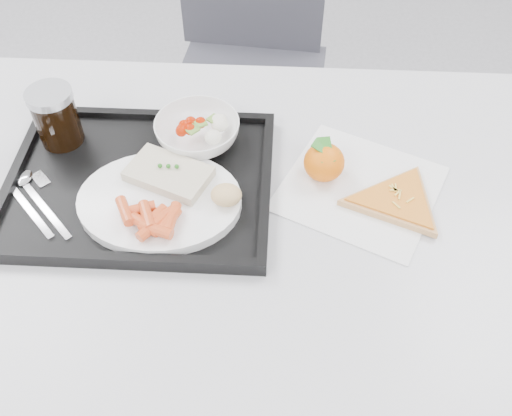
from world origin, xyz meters
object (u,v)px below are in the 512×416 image
object	(u,v)px
cola_glass	(56,116)
pizza_slice	(397,201)
chair	(250,46)
tray	(140,183)
table	(237,232)
dinner_plate	(160,201)
salad_bowl	(198,132)
tangerine	(324,162)

from	to	relation	value
cola_glass	pizza_slice	xyz separation A→B (m)	(0.60, -0.11, -0.06)
chair	tray	size ratio (longest dim) A/B	2.07
table	dinner_plate	distance (m)	0.15
cola_glass	dinner_plate	bearing A→B (deg)	-36.10
table	cola_glass	distance (m)	0.38
tray	salad_bowl	distance (m)	0.14
table	tangerine	xyz separation A→B (m)	(0.15, 0.08, 0.10)
cola_glass	pizza_slice	world-z (taller)	cola_glass
tray	cola_glass	size ratio (longest dim) A/B	4.17
chair	cola_glass	distance (m)	0.78
table	cola_glass	size ratio (longest dim) A/B	11.11
salad_bowl	tangerine	xyz separation A→B (m)	(0.23, -0.06, -0.00)
table	salad_bowl	bearing A→B (deg)	119.37
table	tangerine	bearing A→B (deg)	28.61
tray	pizza_slice	bearing A→B (deg)	-2.46
tray	tangerine	size ratio (longest dim) A/B	5.17
tray	tangerine	xyz separation A→B (m)	(0.31, 0.04, 0.03)
table	cola_glass	bearing A→B (deg)	157.71
pizza_slice	table	bearing A→B (deg)	-175.84
tangerine	tray	bearing A→B (deg)	-172.51
salad_bowl	pizza_slice	xyz separation A→B (m)	(0.35, -0.12, -0.03)
dinner_plate	chair	bearing A→B (deg)	83.12
chair	table	bearing A→B (deg)	-88.05
salad_bowl	cola_glass	xyz separation A→B (m)	(-0.25, -0.01, 0.03)
dinner_plate	pizza_slice	size ratio (longest dim) A/B	1.24
tray	dinner_plate	xyz separation A→B (m)	(0.04, -0.05, 0.02)
table	pizza_slice	xyz separation A→B (m)	(0.27, 0.02, 0.08)
chair	dinner_plate	size ratio (longest dim) A/B	3.44
pizza_slice	dinner_plate	bearing A→B (deg)	-175.13
tray	dinner_plate	size ratio (longest dim) A/B	1.67
chair	cola_glass	world-z (taller)	chair
dinner_plate	pizza_slice	bearing A→B (deg)	4.87
tangerine	cola_glass	bearing A→B (deg)	173.45
tray	cola_glass	bearing A→B (deg)	148.92
table	chair	world-z (taller)	chair
tray	salad_bowl	size ratio (longest dim) A/B	2.96
chair	salad_bowl	xyz separation A→B (m)	(-0.05, -0.65, 0.25)
cola_glass	tangerine	bearing A→B (deg)	-6.55
salad_bowl	cola_glass	size ratio (longest dim) A/B	1.41
tray	tangerine	bearing A→B (deg)	7.49
chair	salad_bowl	world-z (taller)	chair
tray	salad_bowl	xyz separation A→B (m)	(0.09, 0.10, 0.03)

